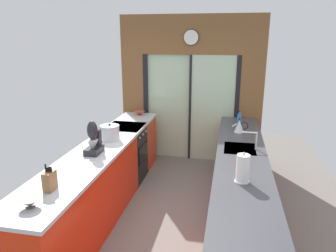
% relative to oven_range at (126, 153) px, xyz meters
% --- Properties ---
extents(ground_plane, '(5.04, 7.60, 0.02)m').
position_rel_oven_range_xyz_m(ground_plane, '(0.91, -0.65, -0.47)').
color(ground_plane, slate).
extents(back_wall_unit, '(2.64, 0.12, 2.70)m').
position_rel_oven_range_xyz_m(back_wall_unit, '(0.91, 1.15, 1.07)').
color(back_wall_unit, brown).
rests_on(back_wall_unit, ground_plane).
extents(left_counter_run, '(0.62, 3.80, 0.92)m').
position_rel_oven_range_xyz_m(left_counter_run, '(-0.00, -1.12, 0.01)').
color(left_counter_run, red).
rests_on(left_counter_run, ground_plane).
extents(right_counter_run, '(0.62, 3.80, 0.92)m').
position_rel_oven_range_xyz_m(right_counter_run, '(1.82, -0.95, 0.01)').
color(right_counter_run, red).
rests_on(right_counter_run, ground_plane).
extents(sink_faucet, '(0.19, 0.02, 0.23)m').
position_rel_oven_range_xyz_m(sink_faucet, '(1.96, -0.70, 0.62)').
color(sink_faucet, '#B7BABC').
rests_on(sink_faucet, right_counter_run).
extents(oven_range, '(0.60, 0.60, 0.92)m').
position_rel_oven_range_xyz_m(oven_range, '(0.00, 0.00, 0.00)').
color(oven_range, black).
rests_on(oven_range, ground_plane).
extents(mixing_bowl_near, '(0.18, 0.18, 0.08)m').
position_rel_oven_range_xyz_m(mixing_bowl_near, '(0.02, -2.55, 0.51)').
color(mixing_bowl_near, '#514C47').
rests_on(mixing_bowl_near, left_counter_run).
extents(mixing_bowl_far, '(0.21, 0.21, 0.07)m').
position_rel_oven_range_xyz_m(mixing_bowl_far, '(0.02, 0.77, 0.50)').
color(mixing_bowl_far, '#BC4C38').
rests_on(mixing_bowl_far, left_counter_run).
extents(knife_block, '(0.08, 0.14, 0.27)m').
position_rel_oven_range_xyz_m(knife_block, '(0.02, -2.23, 0.56)').
color(knife_block, brown).
rests_on(knife_block, left_counter_run).
extents(stand_mixer, '(0.17, 0.27, 0.42)m').
position_rel_oven_range_xyz_m(stand_mixer, '(0.02, -1.24, 0.63)').
color(stand_mixer, black).
rests_on(stand_mixer, left_counter_run).
extents(stock_pot, '(0.27, 0.27, 0.24)m').
position_rel_oven_range_xyz_m(stock_pot, '(0.02, -0.70, 0.57)').
color(stock_pot, '#B7BABC').
rests_on(stock_pot, left_counter_run).
extents(kettle, '(0.24, 0.15, 0.21)m').
position_rel_oven_range_xyz_m(kettle, '(1.80, 0.03, 0.56)').
color(kettle, '#B7BABC').
rests_on(kettle, right_counter_run).
extents(soap_bottle, '(0.06, 0.06, 0.27)m').
position_rel_oven_range_xyz_m(soap_bottle, '(1.80, 0.29, 0.58)').
color(soap_bottle, '#286BB7').
rests_on(soap_bottle, right_counter_run).
extents(paper_towel_roll, '(0.15, 0.15, 0.32)m').
position_rel_oven_range_xyz_m(paper_towel_roll, '(1.80, -1.70, 0.61)').
color(paper_towel_roll, '#B7BABC').
rests_on(paper_towel_roll, right_counter_run).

